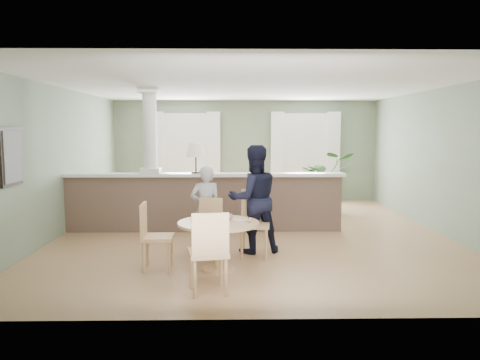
{
  "coord_description": "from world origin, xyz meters",
  "views": [
    {
      "loc": [
        -0.39,
        -8.59,
        1.93
      ],
      "look_at": [
        -0.24,
        -1.0,
        1.11
      ],
      "focal_mm": 35.0,
      "sensor_mm": 36.0,
      "label": 1
    }
  ],
  "objects_px": {
    "chair_far_man": "(255,219)",
    "child_person": "(206,208)",
    "sofa": "(216,196)",
    "dining_table": "(219,232)",
    "man_person": "(254,199)",
    "houseplant": "(325,182)",
    "chair_side": "(152,233)",
    "chair_far_boy": "(209,224)",
    "chair_near": "(209,249)"
  },
  "relations": [
    {
      "from": "dining_table",
      "to": "chair_near",
      "type": "distance_m",
      "value": 0.97
    },
    {
      "from": "dining_table",
      "to": "chair_side",
      "type": "bearing_deg",
      "value": 177.45
    },
    {
      "from": "dining_table",
      "to": "man_person",
      "type": "relative_size",
      "value": 0.66
    },
    {
      "from": "man_person",
      "to": "houseplant",
      "type": "bearing_deg",
      "value": -131.18
    },
    {
      "from": "sofa",
      "to": "dining_table",
      "type": "height_order",
      "value": "sofa"
    },
    {
      "from": "child_person",
      "to": "chair_far_boy",
      "type": "bearing_deg",
      "value": 91.81
    },
    {
      "from": "chair_far_man",
      "to": "child_person",
      "type": "bearing_deg",
      "value": 163.09
    },
    {
      "from": "houseplant",
      "to": "child_person",
      "type": "relative_size",
      "value": 1.05
    },
    {
      "from": "sofa",
      "to": "child_person",
      "type": "xyz_separation_m",
      "value": [
        -0.07,
        -2.83,
        0.22
      ]
    },
    {
      "from": "chair_far_boy",
      "to": "chair_side",
      "type": "bearing_deg",
      "value": -119.36
    },
    {
      "from": "man_person",
      "to": "sofa",
      "type": "bearing_deg",
      "value": -90.7
    },
    {
      "from": "chair_near",
      "to": "child_person",
      "type": "xyz_separation_m",
      "value": [
        -0.15,
        2.07,
        0.13
      ]
    },
    {
      "from": "chair_far_man",
      "to": "chair_near",
      "type": "distance_m",
      "value": 1.86
    },
    {
      "from": "houseplant",
      "to": "chair_near",
      "type": "relative_size",
      "value": 1.43
    },
    {
      "from": "houseplant",
      "to": "chair_near",
      "type": "distance_m",
      "value": 6.04
    },
    {
      "from": "man_person",
      "to": "chair_far_man",
      "type": "bearing_deg",
      "value": 78.31
    },
    {
      "from": "sofa",
      "to": "man_person",
      "type": "bearing_deg",
      "value": -67.61
    },
    {
      "from": "sofa",
      "to": "chair_far_boy",
      "type": "relative_size",
      "value": 3.63
    },
    {
      "from": "houseplant",
      "to": "chair_near",
      "type": "xyz_separation_m",
      "value": [
        -2.46,
        -5.51,
        -0.16
      ]
    },
    {
      "from": "chair_far_man",
      "to": "chair_side",
      "type": "bearing_deg",
      "value": -147.36
    },
    {
      "from": "sofa",
      "to": "houseplant",
      "type": "distance_m",
      "value": 2.63
    },
    {
      "from": "sofa",
      "to": "child_person",
      "type": "height_order",
      "value": "child_person"
    },
    {
      "from": "child_person",
      "to": "man_person",
      "type": "xyz_separation_m",
      "value": [
        0.77,
        -0.14,
        0.17
      ]
    },
    {
      "from": "sofa",
      "to": "houseplant",
      "type": "bearing_deg",
      "value": 22.56
    },
    {
      "from": "houseplant",
      "to": "child_person",
      "type": "xyz_separation_m",
      "value": [
        -2.61,
        -3.44,
        -0.03
      ]
    },
    {
      "from": "dining_table",
      "to": "chair_far_man",
      "type": "height_order",
      "value": "chair_far_man"
    },
    {
      "from": "sofa",
      "to": "man_person",
      "type": "xyz_separation_m",
      "value": [
        0.7,
        -2.98,
        0.38
      ]
    },
    {
      "from": "sofa",
      "to": "child_person",
      "type": "relative_size",
      "value": 2.34
    },
    {
      "from": "man_person",
      "to": "chair_near",
      "type": "bearing_deg",
      "value": 58.33
    },
    {
      "from": "sofa",
      "to": "chair_far_man",
      "type": "distance_m",
      "value": 3.23
    },
    {
      "from": "child_person",
      "to": "man_person",
      "type": "distance_m",
      "value": 0.8
    },
    {
      "from": "dining_table",
      "to": "chair_far_boy",
      "type": "height_order",
      "value": "chair_far_boy"
    },
    {
      "from": "houseplant",
      "to": "sofa",
      "type": "bearing_deg",
      "value": -166.6
    },
    {
      "from": "houseplant",
      "to": "chair_far_boy",
      "type": "relative_size",
      "value": 1.63
    },
    {
      "from": "chair_side",
      "to": "man_person",
      "type": "bearing_deg",
      "value": -59.37
    },
    {
      "from": "chair_far_boy",
      "to": "man_person",
      "type": "relative_size",
      "value": 0.52
    },
    {
      "from": "dining_table",
      "to": "chair_far_man",
      "type": "distance_m",
      "value": 0.96
    },
    {
      "from": "houseplant",
      "to": "chair_far_boy",
      "type": "xyz_separation_m",
      "value": [
        -2.55,
        -3.76,
        -0.23
      ]
    },
    {
      "from": "chair_far_boy",
      "to": "chair_far_man",
      "type": "height_order",
      "value": "chair_far_man"
    },
    {
      "from": "chair_near",
      "to": "child_person",
      "type": "height_order",
      "value": "child_person"
    },
    {
      "from": "houseplant",
      "to": "man_person",
      "type": "height_order",
      "value": "man_person"
    },
    {
      "from": "dining_table",
      "to": "child_person",
      "type": "xyz_separation_m",
      "value": [
        -0.24,
        1.11,
        0.14
      ]
    },
    {
      "from": "dining_table",
      "to": "chair_near",
      "type": "relative_size",
      "value": 1.13
    },
    {
      "from": "houseplant",
      "to": "dining_table",
      "type": "relative_size",
      "value": 1.27
    },
    {
      "from": "chair_far_man",
      "to": "chair_side",
      "type": "height_order",
      "value": "chair_far_man"
    },
    {
      "from": "houseplant",
      "to": "chair_side",
      "type": "distance_m",
      "value": 5.58
    },
    {
      "from": "chair_near",
      "to": "sofa",
      "type": "bearing_deg",
      "value": -99.5
    },
    {
      "from": "chair_far_boy",
      "to": "man_person",
      "type": "height_order",
      "value": "man_person"
    },
    {
      "from": "chair_near",
      "to": "man_person",
      "type": "distance_m",
      "value": 2.04
    },
    {
      "from": "chair_side",
      "to": "man_person",
      "type": "relative_size",
      "value": 0.55
    }
  ]
}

